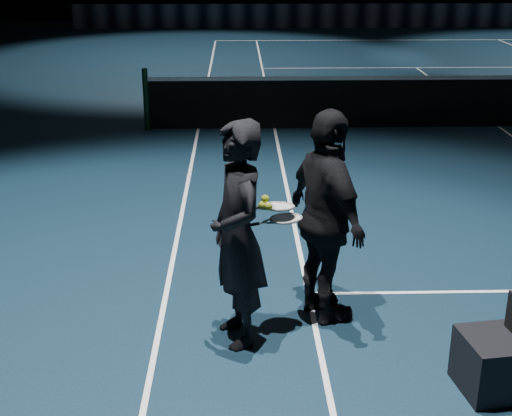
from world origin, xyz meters
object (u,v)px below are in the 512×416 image
Objects in this scene: player_a at (238,235)px; tennis_balls at (265,204)px; player_b at (327,218)px; racket_lower at (286,218)px; racket_upper at (279,206)px.

player_a is 16.00× the size of tennis_balls.
racket_lower is (-0.36, -0.17, 0.07)m from player_b.
player_b is at bearing -9.08° from racket_upper.
player_b is (0.77, 0.36, 0.00)m from player_a.
player_a is at bearing 92.19° from player_b.
player_b is at bearing -0.00° from racket_lower.
player_b reaches higher than tennis_balls.
player_b is 0.41m from racket_lower.
player_b is 0.64m from tennis_balls.
tennis_balls reaches higher than racket_upper.
player_b is 0.48m from racket_upper.
tennis_balls is (-0.54, -0.25, 0.23)m from player_b.
player_a is at bearing -154.01° from tennis_balls.
player_a reaches higher than racket_upper.
tennis_balls is (-0.18, -0.08, 0.16)m from racket_lower.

